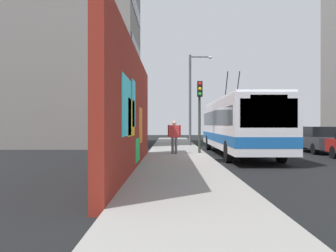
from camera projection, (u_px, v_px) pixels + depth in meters
name	position (u px, v px, depth m)	size (l,w,h in m)	color
ground_plane	(210.00, 159.00, 17.40)	(80.00, 80.00, 0.00)	black
sidewalk_slab	(177.00, 157.00, 17.40)	(48.00, 3.20, 0.15)	gray
graffiti_wall	(133.00, 111.00, 12.85)	(12.94, 0.32, 4.40)	maroon
building_far_left	(78.00, 46.00, 27.70)	(8.29, 9.17, 15.81)	gray
city_bus	(238.00, 124.00, 19.50)	(12.28, 2.64, 4.86)	silver
parked_car_dark_gray	(316.00, 139.00, 21.46)	(4.86, 1.78, 1.58)	#38383D
parked_car_white	(287.00, 136.00, 26.77)	(4.75, 1.77, 1.58)	white
pedestrian_midblock	(174.00, 134.00, 18.60)	(0.23, 0.70, 1.75)	#595960
traffic_light	(200.00, 104.00, 19.11)	(0.49, 0.28, 3.93)	#2D382D
street_lamp	(193.00, 94.00, 26.20)	(0.44, 1.74, 6.77)	#4C4C51
curbside_puddle	(225.00, 161.00, 16.53)	(1.68, 1.68, 0.00)	black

